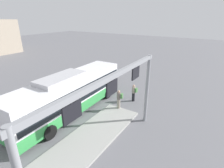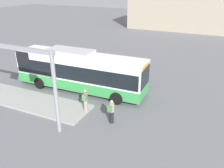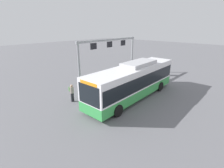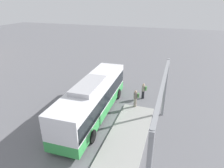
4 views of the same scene
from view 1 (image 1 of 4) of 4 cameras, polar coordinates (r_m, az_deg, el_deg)
The scene contains 6 objects.
ground_plane at distance 15.53m, azimuth -12.85°, elevation -8.69°, with size 120.00×120.00×0.00m, color slate.
platform_curb at distance 11.93m, azimuth -8.61°, elevation -18.32°, with size 10.00×2.80×0.16m, color #9E9E99.
bus_main at distance 14.71m, azimuth -13.44°, elevation -2.58°, with size 11.30×2.91×3.46m.
person_boarding at distance 14.92m, azimuth 2.34°, elevation -4.84°, with size 0.43×0.58×1.67m.
person_waiting_near at distance 16.59m, azimuth 7.18°, elevation -2.77°, with size 0.36×0.53×1.67m.
platform_sign_gantry at distance 8.53m, azimuth -0.03°, elevation -5.61°, with size 10.00×0.24×5.20m.
Camera 1 is at (-9.23, -9.84, 7.69)m, focal length 27.91 mm.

